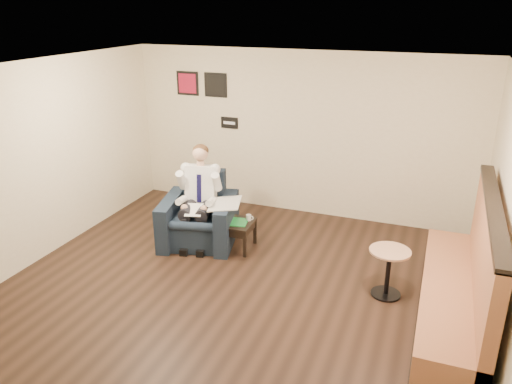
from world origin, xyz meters
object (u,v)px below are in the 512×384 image
(armchair, at_px, (198,211))
(cafe_table, at_px, (388,273))
(smartphone, at_px, (242,218))
(green_folder, at_px, (233,222))
(side_table, at_px, (235,235))
(seated_man, at_px, (196,202))
(coffee_mug, at_px, (249,217))
(banquette, at_px, (457,265))

(armchair, height_order, cafe_table, armchair)
(smartphone, bearing_deg, green_folder, -103.96)
(armchair, distance_m, side_table, 0.68)
(smartphone, bearing_deg, seated_man, -146.19)
(green_folder, bearing_deg, coffee_mug, 35.79)
(coffee_mug, height_order, banquette, banquette)
(banquette, xyz_separation_m, cafe_table, (-0.75, 0.32, -0.43))
(seated_man, bearing_deg, coffee_mug, 6.47)
(seated_man, relative_size, coffee_mug, 15.75)
(side_table, xyz_separation_m, green_folder, (-0.03, -0.02, 0.22))
(seated_man, bearing_deg, armchair, 90.00)
(smartphone, distance_m, cafe_table, 2.37)
(side_table, bearing_deg, armchair, -178.89)
(armchair, xyz_separation_m, cafe_table, (2.91, -0.52, -0.20))
(armchair, relative_size, seated_man, 0.75)
(seated_man, bearing_deg, cafe_table, -20.79)
(green_folder, xyz_separation_m, coffee_mug, (0.20, 0.14, 0.04))
(coffee_mug, bearing_deg, smartphone, 165.00)
(green_folder, bearing_deg, seated_man, -167.17)
(seated_man, distance_m, green_folder, 0.63)
(armchair, bearing_deg, green_folder, -14.06)
(armchair, xyz_separation_m, smartphone, (0.65, 0.17, -0.09))
(green_folder, relative_size, coffee_mug, 4.74)
(armchair, height_order, side_table, armchair)
(coffee_mug, height_order, smartphone, coffee_mug)
(seated_man, xyz_separation_m, side_table, (0.57, 0.14, -0.50))
(seated_man, xyz_separation_m, banquette, (3.64, -0.71, 0.03))
(green_folder, bearing_deg, smartphone, 68.14)
(smartphone, xyz_separation_m, banquette, (3.02, -1.01, 0.31))
(seated_man, xyz_separation_m, green_folder, (0.55, 0.12, -0.28))
(green_folder, relative_size, smartphone, 3.21)
(smartphone, relative_size, cafe_table, 0.21)
(armchair, distance_m, coffee_mug, 0.79)
(side_table, xyz_separation_m, coffee_mug, (0.17, 0.12, 0.26))
(side_table, distance_m, smartphone, 0.27)
(green_folder, height_order, cafe_table, cafe_table)
(armchair, distance_m, seated_man, 0.24)
(green_folder, bearing_deg, armchair, 179.16)
(green_folder, xyz_separation_m, banquette, (3.09, -0.83, 0.31))
(armchair, distance_m, green_folder, 0.58)
(seated_man, relative_size, banquette, 0.49)
(side_table, bearing_deg, seated_man, -165.87)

